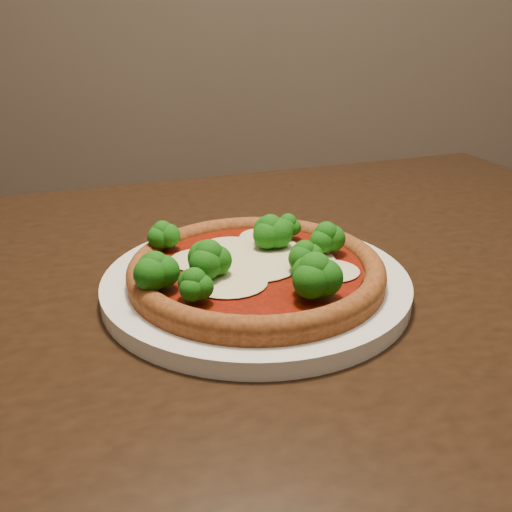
{
  "coord_description": "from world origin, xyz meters",
  "views": [
    {
      "loc": [
        -0.23,
        -0.48,
        1.02
      ],
      "look_at": [
        -0.21,
        0.05,
        0.79
      ],
      "focal_mm": 40.0,
      "sensor_mm": 36.0,
      "label": 1
    }
  ],
  "objects": [
    {
      "name": "plate",
      "position": [
        -0.21,
        0.05,
        0.76
      ],
      "size": [
        0.32,
        0.32,
        0.02
      ],
      "primitive_type": "cylinder",
      "color": "silver",
      "rests_on": "dining_table"
    },
    {
      "name": "dining_table",
      "position": [
        -0.22,
        0.1,
        0.65
      ],
      "size": [
        1.38,
        1.12,
        0.75
      ],
      "rotation": [
        0.0,
        0.0,
        0.31
      ],
      "color": "black",
      "rests_on": "floor"
    },
    {
      "name": "pizza",
      "position": [
        -0.21,
        0.04,
        0.78
      ],
      "size": [
        0.26,
        0.26,
        0.06
      ],
      "rotation": [
        0.0,
        0.0,
        -0.34
      ],
      "color": "brown",
      "rests_on": "plate"
    }
  ]
}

